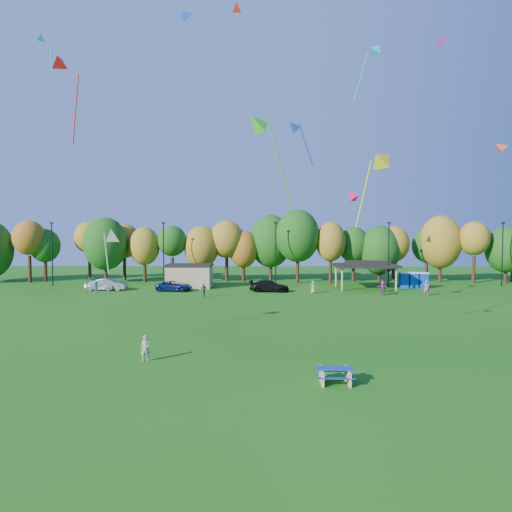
{
  "coord_description": "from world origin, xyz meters",
  "views": [
    {
      "loc": [
        0.09,
        -24.72,
        7.42
      ],
      "look_at": [
        -0.34,
        6.0,
        5.93
      ],
      "focal_mm": 32.0,
      "sensor_mm": 36.0,
      "label": 1
    }
  ],
  "objects_px": {
    "kite_flyer": "(145,348)",
    "car_a": "(100,285)",
    "porta_potties": "(413,280)",
    "car_c": "(174,286)",
    "car_b": "(109,284)",
    "picnic_table": "(335,374)",
    "car_d": "(269,286)"
  },
  "relations": [
    {
      "from": "car_a",
      "to": "car_c",
      "type": "height_order",
      "value": "car_a"
    },
    {
      "from": "car_d",
      "to": "car_b",
      "type": "bearing_deg",
      "value": 92.98
    },
    {
      "from": "kite_flyer",
      "to": "car_d",
      "type": "xyz_separation_m",
      "value": [
        7.71,
        32.19,
        -0.03
      ]
    },
    {
      "from": "car_b",
      "to": "picnic_table",
      "type": "bearing_deg",
      "value": -150.14
    },
    {
      "from": "picnic_table",
      "to": "car_b",
      "type": "relative_size",
      "value": 0.4
    },
    {
      "from": "kite_flyer",
      "to": "car_a",
      "type": "bearing_deg",
      "value": 104.5
    },
    {
      "from": "car_a",
      "to": "car_b",
      "type": "distance_m",
      "value": 1.08
    },
    {
      "from": "car_a",
      "to": "car_c",
      "type": "distance_m",
      "value": 9.87
    },
    {
      "from": "porta_potties",
      "to": "car_a",
      "type": "relative_size",
      "value": 0.93
    },
    {
      "from": "car_c",
      "to": "car_d",
      "type": "xyz_separation_m",
      "value": [
        12.37,
        -0.45,
        0.08
      ]
    },
    {
      "from": "kite_flyer",
      "to": "car_a",
      "type": "xyz_separation_m",
      "value": [
        -14.52,
        33.22,
        -0.08
      ]
    },
    {
      "from": "kite_flyer",
      "to": "car_d",
      "type": "relative_size",
      "value": 0.3
    },
    {
      "from": "picnic_table",
      "to": "car_d",
      "type": "xyz_separation_m",
      "value": [
        -2.7,
        35.92,
        0.28
      ]
    },
    {
      "from": "kite_flyer",
      "to": "car_c",
      "type": "bearing_deg",
      "value": 89.02
    },
    {
      "from": "porta_potties",
      "to": "kite_flyer",
      "type": "relative_size",
      "value": 2.45
    },
    {
      "from": "picnic_table",
      "to": "car_b",
      "type": "height_order",
      "value": "car_b"
    },
    {
      "from": "kite_flyer",
      "to": "car_b",
      "type": "distance_m",
      "value": 36.06
    },
    {
      "from": "car_b",
      "to": "car_d",
      "type": "bearing_deg",
      "value": -96.23
    },
    {
      "from": "kite_flyer",
      "to": "car_b",
      "type": "relative_size",
      "value": 0.33
    },
    {
      "from": "car_b",
      "to": "car_c",
      "type": "relative_size",
      "value": 0.99
    },
    {
      "from": "kite_flyer",
      "to": "car_b",
      "type": "height_order",
      "value": "car_b"
    },
    {
      "from": "car_a",
      "to": "car_c",
      "type": "relative_size",
      "value": 0.85
    },
    {
      "from": "porta_potties",
      "to": "car_d",
      "type": "bearing_deg",
      "value": -167.72
    },
    {
      "from": "picnic_table",
      "to": "car_c",
      "type": "height_order",
      "value": "car_c"
    },
    {
      "from": "car_d",
      "to": "picnic_table",
      "type": "bearing_deg",
      "value": -169.34
    },
    {
      "from": "kite_flyer",
      "to": "car_b",
      "type": "bearing_deg",
      "value": 102.83
    },
    {
      "from": "picnic_table",
      "to": "car_c",
      "type": "relative_size",
      "value": 0.39
    },
    {
      "from": "car_a",
      "to": "car_c",
      "type": "bearing_deg",
      "value": -91.33
    },
    {
      "from": "car_b",
      "to": "car_c",
      "type": "xyz_separation_m",
      "value": [
        8.8,
        -0.8,
        -0.11
      ]
    },
    {
      "from": "car_b",
      "to": "kite_flyer",
      "type": "bearing_deg",
      "value": -160.91
    },
    {
      "from": "picnic_table",
      "to": "car_d",
      "type": "relative_size",
      "value": 0.37
    },
    {
      "from": "car_d",
      "to": "car_a",
      "type": "bearing_deg",
      "value": 93.72
    }
  ]
}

